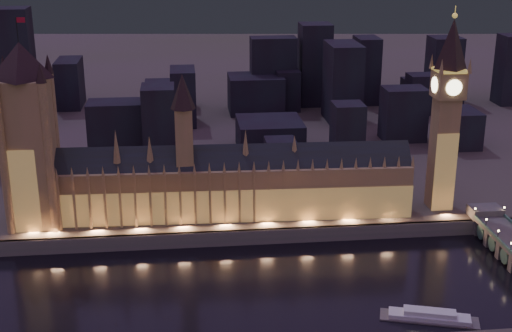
{
  "coord_description": "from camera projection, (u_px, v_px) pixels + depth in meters",
  "views": [
    {
      "loc": [
        -32.81,
        -293.5,
        159.2
      ],
      "look_at": [
        5.0,
        55.0,
        38.0
      ],
      "focal_mm": 50.0,
      "sensor_mm": 36.0,
      "label": 1
    }
  ],
  "objects": [
    {
      "name": "victoria_tower",
      "position": [
        28.0,
        126.0,
        358.17
      ],
      "size": [
        31.68,
        31.68,
        107.45
      ],
      "color": "olive",
      "rests_on": "north_bank"
    },
    {
      "name": "embankment_wall",
      "position": [
        249.0,
        237.0,
        368.36
      ],
      "size": [
        2000.0,
        2.5,
        8.0
      ],
      "primitive_type": "cube",
      "color": "#4E534E",
      "rests_on": "ground"
    },
    {
      "name": "ground_plane",
      "position": [
        258.0,
        282.0,
        331.14
      ],
      "size": [
        2000.0,
        2000.0,
        0.0
      ],
      "primitive_type": "plane",
      "color": "black",
      "rests_on": "ground"
    },
    {
      "name": "elizabeth_tower",
      "position": [
        447.0,
        99.0,
        377.65
      ],
      "size": [
        18.0,
        18.0,
        110.11
      ],
      "color": "olive",
      "rests_on": "north_bank"
    },
    {
      "name": "city_backdrop",
      "position": [
        270.0,
        93.0,
        557.13
      ],
      "size": [
        467.2,
        215.63,
        85.38
      ],
      "color": "black",
      "rests_on": "north_bank"
    },
    {
      "name": "river_boat",
      "position": [
        429.0,
        316.0,
        299.41
      ],
      "size": [
        41.89,
        21.23,
        4.5
      ],
      "color": "#4E534E",
      "rests_on": "ground"
    },
    {
      "name": "north_bank",
      "position": [
        208.0,
        63.0,
        818.42
      ],
      "size": [
        2000.0,
        960.0,
        8.0
      ],
      "primitive_type": "cube",
      "color": "#45492F",
      "rests_on": "ground"
    },
    {
      "name": "palace_of_westminster",
      "position": [
        222.0,
        184.0,
        379.25
      ],
      "size": [
        202.0,
        26.75,
        78.0
      ],
      "color": "olive",
      "rests_on": "north_bank"
    }
  ]
}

